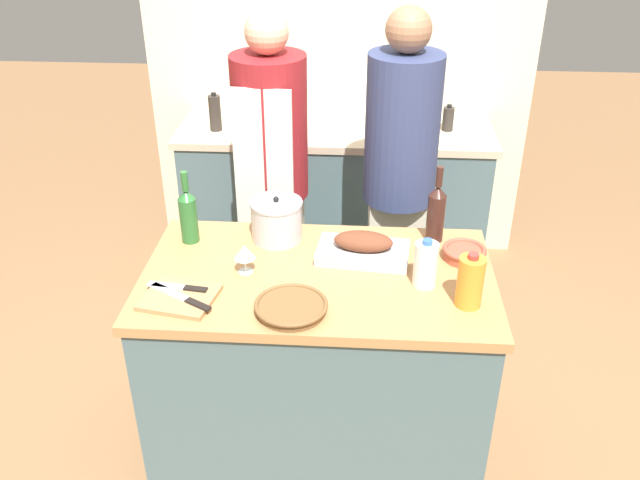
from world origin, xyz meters
TOP-DOWN VIEW (x-y plane):
  - ground_plane at (0.00, 0.00)m, footprint 12.00×12.00m
  - kitchen_island at (0.00, 0.00)m, footprint 1.34×0.78m
  - back_counter at (0.00, 1.43)m, footprint 1.76×0.60m
  - back_wall at (0.00, 1.78)m, footprint 2.26×0.10m
  - roasting_pan at (0.17, 0.13)m, footprint 0.38×0.24m
  - wicker_basket at (-0.08, -0.26)m, footprint 0.26×0.26m
  - cutting_board at (-0.48, -0.21)m, footprint 0.29×0.26m
  - stock_pot at (-0.19, 0.26)m, footprint 0.21×0.21m
  - mixing_bowl at (0.57, 0.15)m, footprint 0.17×0.17m
  - juice_jug at (0.54, -0.17)m, footprint 0.09×0.09m
  - milk_jug at (0.40, -0.05)m, footprint 0.09×0.09m
  - wine_bottle_green at (-0.54, 0.22)m, footprint 0.07×0.07m
  - wine_bottle_dark at (0.46, 0.29)m, footprint 0.07×0.07m
  - wine_glass_left at (-0.28, -0.01)m, footprint 0.08×0.08m
  - knife_chef at (-0.47, -0.22)m, footprint 0.25×0.17m
  - knife_paring at (-0.49, -0.16)m, footprint 0.23×0.06m
  - stand_mixer at (0.41, 1.43)m, footprint 0.18×0.14m
  - condiment_bottle_tall at (-0.66, 1.35)m, footprint 0.07×0.07m
  - condiment_bottle_short at (0.62, 1.43)m, footprint 0.06×0.06m
  - condiment_bottle_extra at (-0.33, 1.47)m, footprint 0.07×0.07m
  - person_cook_aproned at (-0.28, 0.80)m, footprint 0.35×0.36m
  - person_cook_guest at (0.33, 0.76)m, footprint 0.34×0.34m

SIDE VIEW (x-z plane):
  - ground_plane at x=0.00m, z-range 0.00..0.00m
  - kitchen_island at x=0.00m, z-range 0.00..0.87m
  - back_counter at x=0.00m, z-range 0.00..0.93m
  - cutting_board at x=-0.48m, z-range 0.87..0.89m
  - knife_paring at x=-0.49m, z-range 0.89..0.90m
  - knife_chef at x=-0.47m, z-range 0.89..0.90m
  - wicker_basket at x=-0.08m, z-range 0.87..0.91m
  - mixing_bowl at x=0.57m, z-range 0.87..0.92m
  - roasting_pan at x=0.17m, z-range 0.86..0.97m
  - person_cook_aproned at x=-0.28m, z-range 0.09..1.77m
  - person_cook_guest at x=0.33m, z-range 0.10..1.81m
  - stock_pot at x=-0.19m, z-range 0.86..1.05m
  - wine_glass_left at x=-0.28m, z-range 0.90..1.02m
  - milk_jug at x=0.40m, z-range 0.86..1.05m
  - juice_jug at x=0.54m, z-range 0.86..1.07m
  - condiment_bottle_extra at x=-0.33m, z-range 0.92..1.06m
  - wine_bottle_green at x=-0.54m, z-range 0.84..1.15m
  - condiment_bottle_short at x=0.62m, z-range 0.92..1.07m
  - wine_bottle_dark at x=0.46m, z-range 0.84..1.16m
  - condiment_bottle_tall at x=-0.66m, z-range 0.92..1.13m
  - stand_mixer at x=0.41m, z-range 0.90..1.19m
  - back_wall at x=0.00m, z-range 0.00..2.55m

